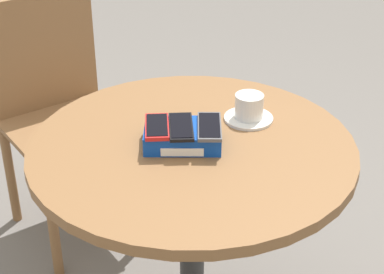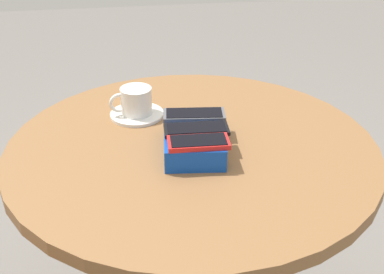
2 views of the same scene
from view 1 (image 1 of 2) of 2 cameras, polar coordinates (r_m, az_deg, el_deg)
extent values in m
cylinder|color=#2D2D2D|center=(1.87, 0.00, -10.57)|extent=(0.07, 0.07, 0.69)
cylinder|color=brown|center=(1.66, 0.00, -1.05)|extent=(0.85, 0.85, 0.03)
cube|color=#0F42AD|center=(1.64, -0.84, 0.09)|extent=(0.21, 0.15, 0.05)
cube|color=white|center=(1.58, -0.88, -1.37)|extent=(0.11, 0.01, 0.02)
cube|color=red|center=(1.62, -3.13, 0.93)|extent=(0.06, 0.13, 0.01)
cube|color=black|center=(1.62, -3.14, 1.12)|extent=(0.06, 0.12, 0.00)
cube|color=black|center=(1.62, -0.98, 0.89)|extent=(0.07, 0.14, 0.01)
cube|color=black|center=(1.62, -0.98, 1.06)|extent=(0.06, 0.13, 0.00)
cube|color=#515156|center=(1.62, 1.56, 0.92)|extent=(0.07, 0.15, 0.01)
cube|color=black|center=(1.62, 1.57, 1.09)|extent=(0.07, 0.13, 0.00)
cylinder|color=silver|center=(1.77, 5.04, 1.67)|extent=(0.13, 0.13, 0.01)
cylinder|color=silver|center=(1.75, 5.10, 2.75)|extent=(0.08, 0.08, 0.07)
cylinder|color=olive|center=(1.74, 5.14, 3.55)|extent=(0.07, 0.07, 0.00)
torus|color=silver|center=(1.79, 4.65, 3.34)|extent=(0.02, 0.05, 0.05)
cube|color=brown|center=(2.37, -10.48, 0.67)|extent=(0.60, 0.60, 0.02)
cube|color=brown|center=(2.45, -13.13, 7.31)|extent=(0.37, 0.22, 0.44)
cylinder|color=brown|center=(2.28, -12.25, -7.69)|extent=(0.04, 0.04, 0.43)
cylinder|color=brown|center=(2.41, -3.72, -4.56)|extent=(0.04, 0.04, 0.43)
cylinder|color=brown|center=(2.59, -15.86, -3.20)|extent=(0.04, 0.04, 0.43)
cylinder|color=brown|center=(2.71, -8.13, -0.66)|extent=(0.04, 0.04, 0.43)
camera|label=2|loc=(1.83, -37.15, 16.84)|focal=50.00mm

